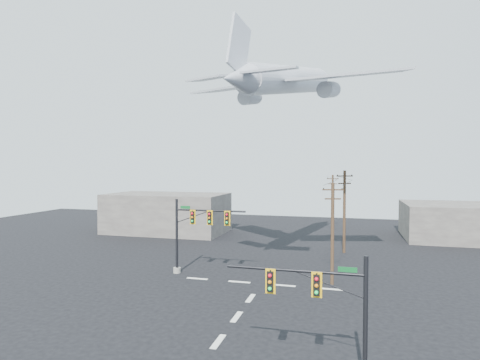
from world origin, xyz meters
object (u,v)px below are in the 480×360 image
(utility_pole_a, at_px, (332,232))
(airliner, at_px, (288,80))
(utility_pole_c, at_px, (333,202))
(utility_pole_b, at_px, (344,210))
(signal_mast_far, at_px, (193,232))
(signal_mast_near, at_px, (333,315))

(utility_pole_a, relative_size, airliner, 0.35)
(utility_pole_c, distance_m, airliner, 28.36)
(airliner, bearing_deg, utility_pole_b, -20.82)
(utility_pole_b, distance_m, airliner, 16.93)
(signal_mast_far, xyz_separation_m, utility_pole_a, (12.88, 0.05, 0.58))
(signal_mast_near, xyz_separation_m, utility_pole_b, (0.18, 30.09, 1.72))
(signal_mast_far, bearing_deg, utility_pole_c, 68.60)
(utility_pole_a, bearing_deg, signal_mast_near, -98.12)
(utility_pole_b, xyz_separation_m, utility_pole_c, (-2.00, 16.35, -0.46))
(signal_mast_far, height_order, utility_pole_c, utility_pole_c)
(utility_pole_a, xyz_separation_m, airliner, (-4.77, 5.69, 14.42))
(signal_mast_near, bearing_deg, utility_pole_b, 89.66)
(signal_mast_near, xyz_separation_m, utility_pole_a, (-0.66, 16.58, 1.23))
(utility_pole_b, height_order, utility_pole_c, utility_pole_b)
(utility_pole_a, bearing_deg, signal_mast_far, 169.83)
(signal_mast_far, relative_size, utility_pole_a, 0.81)
(airliner, bearing_deg, signal_mast_near, -151.45)
(utility_pole_b, bearing_deg, utility_pole_c, 74.32)
(signal_mast_far, height_order, utility_pole_b, utility_pole_b)
(signal_mast_near, height_order, utility_pole_b, utility_pole_b)
(signal_mast_far, distance_m, utility_pole_a, 12.89)
(signal_mast_near, height_order, signal_mast_far, signal_mast_far)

